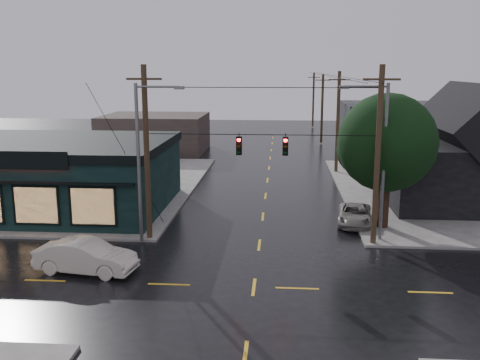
# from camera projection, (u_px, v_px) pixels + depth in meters

# --- Properties ---
(ground_plane) EXTENTS (160.00, 160.00, 0.00)m
(ground_plane) POSITION_uv_depth(u_px,v_px,m) (254.00, 287.00, 24.76)
(ground_plane) COLOR black
(sidewalk_nw) EXTENTS (28.00, 28.00, 0.15)m
(sidewalk_nw) POSITION_uv_depth(u_px,v_px,m) (33.00, 185.00, 45.75)
(sidewalk_nw) COLOR slate
(sidewalk_nw) RESTS_ON ground
(pizza_shop) EXTENTS (16.30, 12.34, 4.90)m
(pizza_shop) POSITION_uv_depth(u_px,v_px,m) (53.00, 174.00, 37.98)
(pizza_shop) COLOR black
(pizza_shop) RESTS_ON ground
(ne_building) EXTENTS (12.60, 11.60, 8.75)m
(ne_building) POSITION_uv_depth(u_px,v_px,m) (469.00, 144.00, 39.30)
(ne_building) COLOR black
(ne_building) RESTS_ON ground
(corner_tree) EXTENTS (6.05, 6.05, 8.37)m
(corner_tree) POSITION_uv_depth(u_px,v_px,m) (387.00, 143.00, 32.57)
(corner_tree) COLOR black
(corner_tree) RESTS_ON ground
(utility_pole_nw) EXTENTS (2.00, 0.32, 10.15)m
(utility_pole_nw) POSITION_uv_depth(u_px,v_px,m) (150.00, 240.00, 31.59)
(utility_pole_nw) COLOR #342817
(utility_pole_nw) RESTS_ON ground
(utility_pole_ne) EXTENTS (2.00, 0.32, 10.15)m
(utility_pole_ne) POSITION_uv_depth(u_px,v_px,m) (373.00, 245.00, 30.62)
(utility_pole_ne) COLOR #342817
(utility_pole_ne) RESTS_ON ground
(utility_pole_far_a) EXTENTS (2.00, 0.32, 9.65)m
(utility_pole_far_a) POSITION_uv_depth(u_px,v_px,m) (336.00, 173.00, 51.59)
(utility_pole_far_a) COLOR #342817
(utility_pole_far_a) RESTS_ON ground
(utility_pole_far_b) EXTENTS (2.00, 0.32, 9.15)m
(utility_pole_far_b) POSITION_uv_depth(u_px,v_px,m) (321.00, 144.00, 71.10)
(utility_pole_far_b) COLOR #342817
(utility_pole_far_b) RESTS_ON ground
(utility_pole_far_c) EXTENTS (2.00, 0.32, 9.15)m
(utility_pole_far_c) POSITION_uv_depth(u_px,v_px,m) (313.00, 127.00, 90.61)
(utility_pole_far_c) COLOR #342817
(utility_pole_far_c) RESTS_ON ground
(span_signal_assembly) EXTENTS (13.00, 0.48, 1.23)m
(span_signal_assembly) POSITION_uv_depth(u_px,v_px,m) (262.00, 145.00, 29.92)
(span_signal_assembly) COLOR black
(span_signal_assembly) RESTS_ON ground
(streetlight_nw) EXTENTS (5.40, 0.30, 9.15)m
(streetlight_nw) POSITION_uv_depth(u_px,v_px,m) (142.00, 243.00, 30.93)
(streetlight_nw) COLOR slate
(streetlight_nw) RESTS_ON ground
(streetlight_ne) EXTENTS (5.40, 0.30, 9.15)m
(streetlight_ne) POSITION_uv_depth(u_px,v_px,m) (379.00, 241.00, 31.26)
(streetlight_ne) COLOR slate
(streetlight_ne) RESTS_ON ground
(bg_building_west) EXTENTS (12.00, 10.00, 4.40)m
(bg_building_west) POSITION_uv_depth(u_px,v_px,m) (155.00, 133.00, 64.37)
(bg_building_west) COLOR #382C29
(bg_building_west) RESTS_ON ground
(bg_building_east) EXTENTS (14.00, 12.00, 5.60)m
(bg_building_east) POSITION_uv_depth(u_px,v_px,m) (400.00, 126.00, 66.89)
(bg_building_east) COLOR #27282D
(bg_building_east) RESTS_ON ground
(sedan_cream) EXTENTS (5.22, 2.46, 1.65)m
(sedan_cream) POSITION_uv_depth(u_px,v_px,m) (86.00, 256.00, 26.39)
(sedan_cream) COLOR beige
(sedan_cream) RESTS_ON ground
(suv_silver) EXTENTS (2.67, 4.76, 1.26)m
(suv_silver) POSITION_uv_depth(u_px,v_px,m) (355.00, 215.00, 34.58)
(suv_silver) COLOR gray
(suv_silver) RESTS_ON ground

